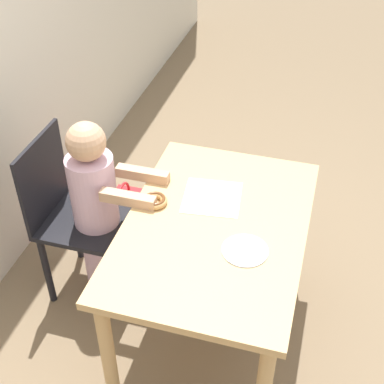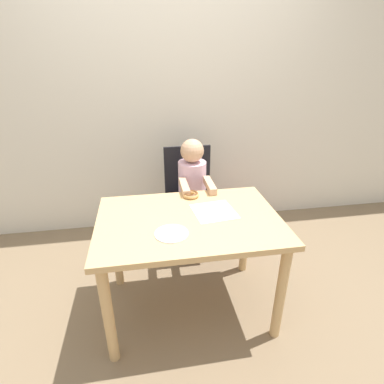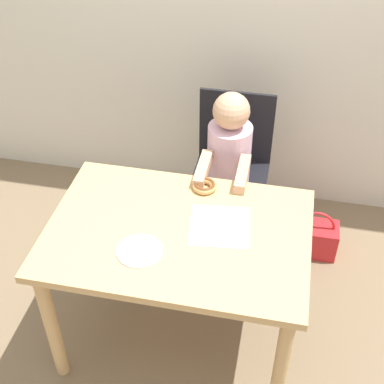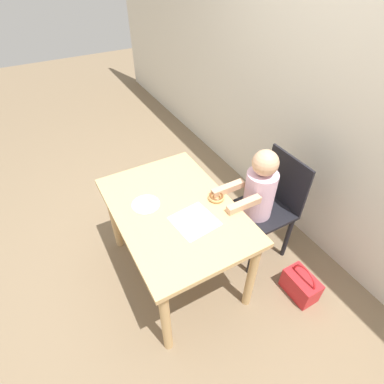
% 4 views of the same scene
% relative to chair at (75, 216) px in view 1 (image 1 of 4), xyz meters
% --- Properties ---
extents(ground_plane, '(12.00, 12.00, 0.00)m').
position_rel_chair_xyz_m(ground_plane, '(-0.12, -0.74, -0.47)').
color(ground_plane, '#7A664C').
extents(dining_table, '(1.10, 0.76, 0.70)m').
position_rel_chair_xyz_m(dining_table, '(-0.12, -0.74, 0.13)').
color(dining_table, tan).
rests_on(dining_table, ground_plane).
extents(chair, '(0.40, 0.42, 0.89)m').
position_rel_chair_xyz_m(chair, '(0.00, 0.00, 0.00)').
color(chair, black).
rests_on(chair, ground_plane).
extents(child_figure, '(0.24, 0.45, 1.02)m').
position_rel_chair_xyz_m(child_figure, '(-0.00, -0.12, 0.06)').
color(child_figure, silver).
rests_on(child_figure, ground_plane).
extents(donut, '(0.11, 0.11, 0.03)m').
position_rel_chair_xyz_m(donut, '(-0.06, -0.45, 0.25)').
color(donut, tan).
rests_on(donut, dining_table).
extents(napkin, '(0.28, 0.28, 0.00)m').
position_rel_chair_xyz_m(napkin, '(0.04, -0.68, 0.23)').
color(napkin, white).
rests_on(napkin, dining_table).
extents(handbag, '(0.26, 0.16, 0.30)m').
position_rel_chair_xyz_m(handbag, '(0.50, -0.03, -0.37)').
color(handbag, red).
rests_on(handbag, ground_plane).
extents(plate, '(0.19, 0.19, 0.01)m').
position_rel_chair_xyz_m(plate, '(-0.24, -0.89, 0.24)').
color(plate, silver).
rests_on(plate, dining_table).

